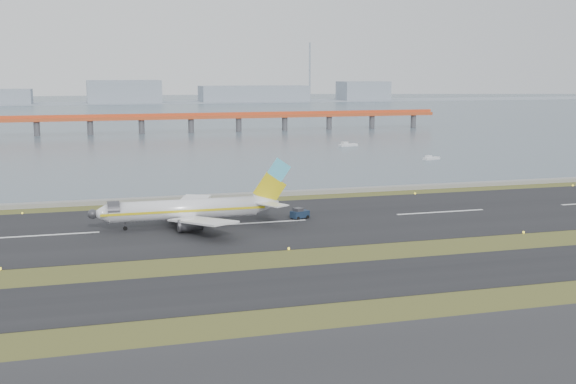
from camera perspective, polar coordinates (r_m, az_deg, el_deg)
The scene contains 11 objects.
ground at distance 113.70m, azimuth 1.11°, elevation -5.49°, with size 1000.00×1000.00×0.00m, color #394719.
taxiway_strip at distance 102.71m, azimuth 3.10°, elevation -7.11°, with size 1000.00×18.00×0.10m, color black.
runway_strip at distance 141.85m, azimuth -2.47°, elevation -2.47°, with size 1000.00×45.00×0.10m, color black.
seawall at distance 170.56m, azimuth -4.85°, elevation -0.32°, with size 1000.00×2.50×1.00m, color gray.
bay_water at distance 566.64m, azimuth -12.84°, elevation 6.22°, with size 1400.00×800.00×1.30m, color #4B5D6B.
red_pier at distance 359.48m, azimuth -7.68°, elevation 5.83°, with size 260.00×5.00×10.20m.
far_shoreline at distance 726.78m, azimuth -12.53°, elevation 7.37°, with size 1400.00×80.00×60.50m.
airliner at distance 139.11m, azimuth -7.64°, elevation -1.35°, with size 38.52×32.89×12.80m.
pushback_tug at distance 145.64m, azimuth 0.92°, elevation -1.72°, with size 4.12×3.27×2.32m.
workboat_near at distance 249.94m, azimuth 11.23°, elevation 2.63°, with size 6.93×4.42×1.61m.
workboat_far at distance 291.22m, azimuth 4.73°, elevation 3.74°, with size 8.18×4.22×1.90m.
Camera 1 is at (-32.53, -104.95, 29.25)m, focal length 45.00 mm.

